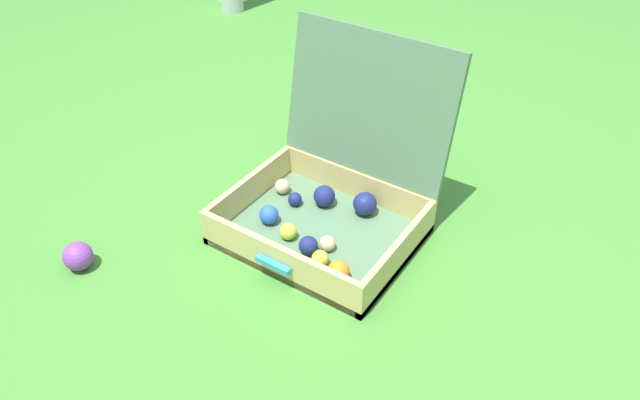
{
  "coord_description": "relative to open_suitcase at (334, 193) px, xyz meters",
  "views": [
    {
      "loc": [
        0.71,
        -1.17,
        1.23
      ],
      "look_at": [
        -0.06,
        -0.01,
        0.14
      ],
      "focal_mm": 34.33,
      "sensor_mm": 36.0,
      "label": 1
    }
  ],
  "objects": [
    {
      "name": "ground_plane",
      "position": [
        0.06,
        -0.07,
        -0.12
      ],
      "size": [
        16.0,
        16.0,
        0.0
      ],
      "primitive_type": "plane",
      "color": "#3D7A2D"
    },
    {
      "name": "open_suitcase",
      "position": [
        0.0,
        0.0,
        0.0
      ],
      "size": [
        0.55,
        0.56,
        0.55
      ],
      "color": "#4C7051",
      "rests_on": "ground"
    },
    {
      "name": "stray_ball_on_grass",
      "position": [
        -0.5,
        -0.56,
        -0.08
      ],
      "size": [
        0.08,
        0.08,
        0.08
      ],
      "primitive_type": "sphere",
      "color": "purple",
      "rests_on": "ground"
    }
  ]
}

